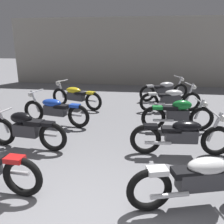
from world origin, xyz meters
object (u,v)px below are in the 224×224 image
Objects in this scene: motorcycle_left_row_1 at (26,129)px; motorcycle_right_row_1 at (182,135)px; motorcycle_left_row_2 at (55,110)px; motorcycle_right_row_2 at (178,114)px; motorcycle_right_row_4 at (165,90)px; motorcycle_right_row_3 at (171,99)px; motorcycle_right_row_0 at (201,178)px; motorcycle_left_row_3 at (76,96)px.

motorcycle_right_row_1 is (3.44, 0.15, -0.01)m from motorcycle_left_row_1.
motorcycle_left_row_2 is 1.09× the size of motorcycle_right_row_2.
motorcycle_left_row_1 is 1.00× the size of motorcycle_right_row_2.
motorcycle_right_row_1 is 1.07× the size of motorcycle_right_row_4.
motorcycle_right_row_3 is 1.60m from motorcycle_right_row_4.
motorcycle_right_row_0 is at bearing -23.44° from motorcycle_left_row_1.
motorcycle_right_row_2 is 0.97× the size of motorcycle_right_row_4.
motorcycle_right_row_1 and motorcycle_right_row_4 have the same top height.
motorcycle_right_row_4 is at bearing 93.85° from motorcycle_right_row_3.
motorcycle_left_row_3 is (0.07, 1.84, 0.00)m from motorcycle_left_row_2.
motorcycle_left_row_3 reaches higher than motorcycle_left_row_1.
motorcycle_right_row_4 is (-0.02, 4.94, 0.00)m from motorcycle_right_row_1.
motorcycle_right_row_0 is 6.60m from motorcycle_right_row_4.
motorcycle_right_row_4 reaches higher than motorcycle_right_row_2.
motorcycle_right_row_1 is at bearing 2.53° from motorcycle_left_row_1.
motorcycle_right_row_0 is 3.17m from motorcycle_right_row_2.
motorcycle_right_row_4 is (3.36, 3.49, 0.00)m from motorcycle_left_row_2.
motorcycle_left_row_2 is 4.62m from motorcycle_right_row_0.
motorcycle_left_row_3 is 3.68m from motorcycle_right_row_4.
motorcycle_left_row_3 is at bearing 87.88° from motorcycle_left_row_1.
motorcycle_right_row_0 is 5.00m from motorcycle_right_row_3.
motorcycle_left_row_2 is 3.48m from motorcycle_right_row_2.
motorcycle_right_row_0 is at bearing -88.66° from motorcycle_right_row_1.
motorcycle_left_row_2 is at bearing 156.77° from motorcycle_right_row_1.
motorcycle_left_row_3 is at bearing -179.14° from motorcycle_right_row_3.
motorcycle_left_row_3 is 4.67m from motorcycle_right_row_1.
motorcycle_right_row_0 is (3.35, -4.95, 0.00)m from motorcycle_left_row_3.
motorcycle_right_row_2 is at bearing 86.21° from motorcycle_right_row_1.
motorcycle_right_row_3 and motorcycle_right_row_4 have the same top height.
motorcycle_left_row_1 is 3.44m from motorcycle_right_row_1.
motorcycle_right_row_3 is at bearing 89.47° from motorcycle_right_row_0.
motorcycle_right_row_4 is (3.29, 1.65, 0.00)m from motorcycle_left_row_3.
motorcycle_left_row_3 and motorcycle_right_row_4 have the same top height.
motorcycle_left_row_1 is 3.44m from motorcycle_left_row_3.
motorcycle_right_row_0 is at bearing -55.92° from motorcycle_left_row_3.
motorcycle_right_row_4 is at bearing 92.04° from motorcycle_right_row_2.
motorcycle_left_row_1 is 0.92× the size of motorcycle_right_row_3.
motorcycle_right_row_0 is 1.04× the size of motorcycle_right_row_4.
motorcycle_left_row_3 is at bearing 135.17° from motorcycle_right_row_1.
motorcycle_right_row_2 is at bearing 0.93° from motorcycle_left_row_2.
motorcycle_right_row_2 is (3.54, 1.66, 0.00)m from motorcycle_left_row_1.
motorcycle_left_row_1 is 0.93× the size of motorcycle_right_row_0.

